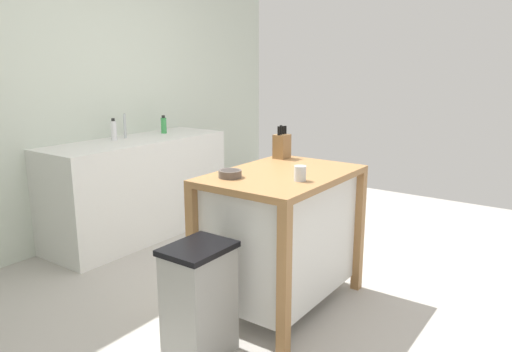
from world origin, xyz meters
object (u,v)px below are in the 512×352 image
Objects in this scene: bottle_dish_soap at (114,130)px; trash_bin at (199,301)px; bowl_stoneware_deep at (230,174)px; bottle_spray_cleaner at (164,125)px; kitchen_island at (281,231)px; drinking_cup at (300,173)px; knife_block at (282,146)px; sink_faucet at (125,126)px.

trash_bin is at bearing -117.73° from bottle_dish_soap.
bottle_spray_cleaner reaches higher than bowl_stoneware_deep.
kitchen_island reaches higher than trash_bin.
trash_bin is at bearing 177.41° from kitchen_island.
kitchen_island is at bearing -112.80° from bottle_spray_cleaner.
drinking_cup reaches higher than trash_bin.
knife_block is 1.33m from trash_bin.
knife_block reaches higher than drinking_cup.
kitchen_island is 2.04m from bottle_spray_cleaner.
bowl_stoneware_deep is 0.73× the size of bottle_dish_soap.
sink_faucet is at bearing 59.26° from trash_bin.
knife_block is at bearing 41.21° from drinking_cup.
trash_bin is 2.44m from bottle_spray_cleaner.
bottle_dish_soap reaches higher than bottle_spray_cleaner.
trash_bin is at bearing -130.23° from bottle_spray_cleaner.
kitchen_island is 5.95× the size of bottle_spray_cleaner.
kitchen_island is at bearing -31.47° from bowl_stoneware_deep.
drinking_cup is at bearing -66.09° from bowl_stoneware_deep.
drinking_cup reaches higher than bowl_stoneware_deep.
knife_block is at bearing -88.85° from sink_faucet.
bottle_dish_soap is (-0.17, 1.62, 0.00)m from knife_block.
kitchen_island is at bearing 57.93° from drinking_cup.
kitchen_island is 7.38× the size of bowl_stoneware_deep.
drinking_cup is 0.46× the size of bottle_dish_soap.
drinking_cup is at bearing -99.39° from bottle_dish_soap.
drinking_cup is at bearing -138.79° from knife_block.
sink_faucet is (-0.03, 1.65, 0.02)m from knife_block.
knife_block reaches higher than trash_bin.
kitchen_island is 5.35× the size of bottle_dish_soap.
bottle_dish_soap is at bearing 175.28° from bottle_spray_cleaner.
knife_block reaches higher than bottle_dish_soap.
knife_block is 2.70× the size of drinking_cup.
bottle_dish_soap is 0.55m from bottle_spray_cleaner.
bottle_dish_soap reaches higher than bowl_stoneware_deep.
sink_faucet reaches higher than bottle_dish_soap.
bottle_spray_cleaner is at bearing -4.72° from bottle_dish_soap.
bottle_spray_cleaner is at bearing 66.22° from drinking_cup.
drinking_cup is 2.11m from bottle_dish_soap.
kitchen_island is 0.49m from drinking_cup.
sink_faucet reaches higher than bottle_spray_cleaner.
knife_block is 0.69m from bowl_stoneware_deep.
bottle_dish_soap is (0.51, 1.70, 0.07)m from bowl_stoneware_deep.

